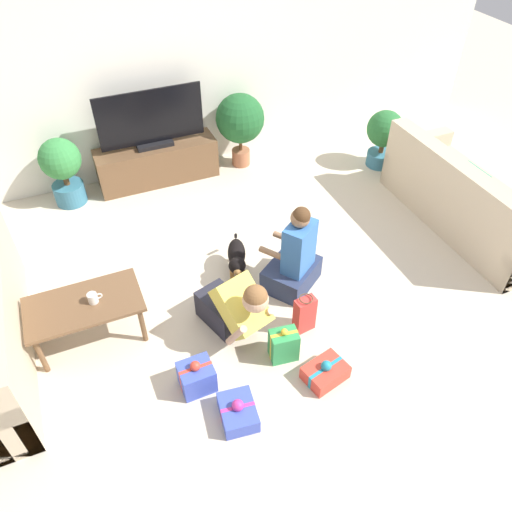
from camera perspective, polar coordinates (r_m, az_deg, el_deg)
name	(u,v)px	position (r m, az deg, el deg)	size (l,w,h in m)	color
ground_plane	(267,298)	(4.72, 1.28, -4.82)	(16.00, 16.00, 0.00)	beige
wall_back	(175,62)	(6.11, -9.29, 21.02)	(8.40, 0.06, 2.60)	white
sofa_right	(466,202)	(5.84, 22.91, 5.75)	(0.83, 2.08, 0.83)	#C6B293
coffee_table	(84,308)	(4.36, -19.03, -5.61)	(0.94, 0.52, 0.43)	brown
tv_console	(157,163)	(6.26, -11.19, 10.39)	(1.43, 0.40, 0.47)	brown
tv	(151,122)	(6.00, -11.89, 14.77)	(1.22, 0.20, 0.68)	black
potted_plant_back_right	(240,120)	(6.29, -1.83, 15.23)	(0.59, 0.59, 0.93)	#A36042
potted_plant_back_left	(62,167)	(6.03, -21.26, 9.42)	(0.46, 0.46, 0.80)	#336B84
potted_plant_corner_right	(384,134)	(6.55, 14.43, 13.31)	(0.45, 0.45, 0.73)	#336B84
person_kneeling	(236,307)	(4.18, -2.35, -5.83)	(0.52, 0.79, 0.77)	#23232D
person_sitting	(295,259)	(4.64, 4.43, -0.39)	(0.66, 0.63, 0.93)	#283351
dog	(237,257)	(4.81, -2.22, -0.08)	(0.30, 0.57, 0.34)	black
gift_box_a	(284,345)	(4.18, 3.18, -10.11)	(0.25, 0.19, 0.34)	#2D934C
gift_box_b	(197,377)	(4.05, -6.80, -13.53)	(0.27, 0.24, 0.31)	#3D51BC
gift_box_c	(325,372)	(4.15, 7.93, -13.01)	(0.38, 0.32, 0.20)	red
gift_box_d	(238,412)	(3.92, -2.07, -17.36)	(0.30, 0.36, 0.21)	#3D51BC
gift_bag_a	(305,314)	(4.36, 5.58, -6.64)	(0.19, 0.13, 0.39)	red
mug	(93,298)	(4.27, -18.13, -4.58)	(0.12, 0.08, 0.09)	silver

